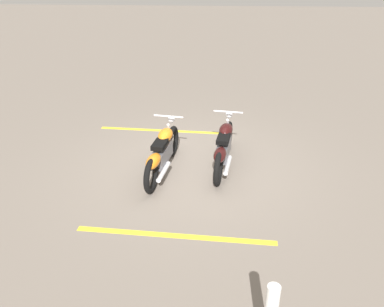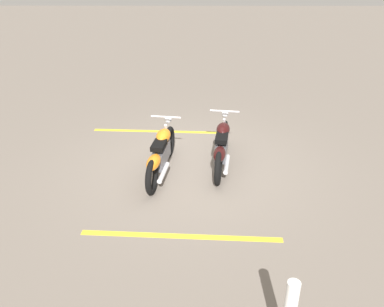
{
  "view_description": "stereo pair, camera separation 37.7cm",
  "coord_description": "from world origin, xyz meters",
  "views": [
    {
      "loc": [
        7.24,
        0.41,
        3.95
      ],
      "look_at": [
        0.72,
        0.0,
        0.65
      ],
      "focal_mm": 36.56,
      "sensor_mm": 36.0,
      "label": 1
    },
    {
      "loc": [
        7.25,
        0.04,
        3.95
      ],
      "look_at": [
        0.72,
        0.0,
        0.65
      ],
      "focal_mm": 36.56,
      "sensor_mm": 36.0,
      "label": 2
    }
  ],
  "objects": [
    {
      "name": "parking_stripe_near",
      "position": [
        -1.81,
        -0.91,
        0.0
      ],
      "size": [
        0.3,
        3.2,
        0.01
      ],
      "primitive_type": "cube",
      "rotation": [
        0.0,
        0.0,
        1.52
      ],
      "color": "yellow",
      "rests_on": "ground"
    },
    {
      "name": "motorcycle_dark_foreground",
      "position": [
        0.0,
        0.61,
        0.46
      ],
      "size": [
        2.22,
        0.63,
        1.04
      ],
      "rotation": [
        0.0,
        0.0,
        3.0
      ],
      "color": "black",
      "rests_on": "ground"
    },
    {
      "name": "motorcycle_bright_foreground",
      "position": [
        0.34,
        -0.62,
        0.46
      ],
      "size": [
        2.22,
        0.64,
        1.04
      ],
      "rotation": [
        0.0,
        0.0,
        2.99
      ],
      "color": "black",
      "rests_on": "ground"
    },
    {
      "name": "parking_stripe_mid",
      "position": [
        2.33,
        -0.17,
        0.0
      ],
      "size": [
        0.3,
        3.2,
        0.01
      ],
      "primitive_type": "cube",
      "rotation": [
        0.0,
        0.0,
        1.52
      ],
      "color": "yellow",
      "rests_on": "ground"
    },
    {
      "name": "ground_plane",
      "position": [
        0.0,
        0.0,
        0.0
      ],
      "size": [
        60.0,
        60.0,
        0.0
      ],
      "primitive_type": "plane",
      "color": "slate"
    }
  ]
}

